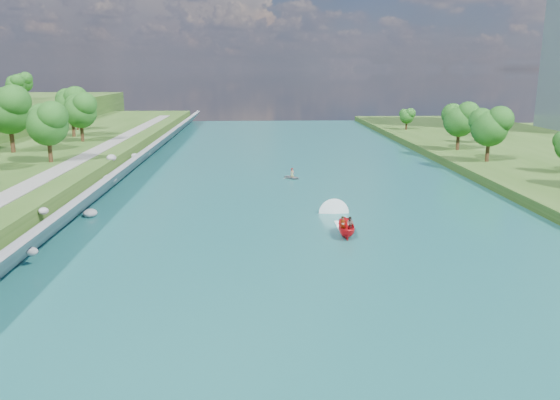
{
  "coord_description": "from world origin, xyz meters",
  "views": [
    {
      "loc": [
        -5.74,
        -43.27,
        16.8
      ],
      "look_at": [
        -3.12,
        16.29,
        2.5
      ],
      "focal_mm": 35.0,
      "sensor_mm": 36.0,
      "label": 1
    }
  ],
  "objects": [
    {
      "name": "ground",
      "position": [
        0.0,
        0.0,
        0.0
      ],
      "size": [
        260.0,
        260.0,
        0.0
      ],
      "primitive_type": "plane",
      "color": "#2D5119",
      "rests_on": "ground"
    },
    {
      "name": "river_water",
      "position": [
        0.0,
        20.0,
        0.05
      ],
      "size": [
        55.0,
        240.0,
        0.1
      ],
      "primitive_type": "cube",
      "color": "#175259",
      "rests_on": "ground"
    },
    {
      "name": "riprap_bank",
      "position": [
        -25.86,
        19.43,
        1.81
      ],
      "size": [
        4.51,
        236.0,
        4.43
      ],
      "color": "slate",
      "rests_on": "ground"
    },
    {
      "name": "riverside_path",
      "position": [
        -32.5,
        20.0,
        3.55
      ],
      "size": [
        3.0,
        200.0,
        0.1
      ],
      "primitive_type": "cube",
      "color": "gray",
      "rests_on": "berm_west"
    },
    {
      "name": "motorboat",
      "position": [
        3.43,
        11.58,
        0.83
      ],
      "size": [
        3.6,
        19.02,
        2.17
      ],
      "rotation": [
        0.0,
        0.0,
        3.06
      ],
      "color": "red",
      "rests_on": "river_water"
    },
    {
      "name": "raft",
      "position": [
        -0.15,
        40.54,
        0.48
      ],
      "size": [
        3.4,
        3.45,
        1.69
      ],
      "rotation": [
        0.0,
        0.0,
        0.73
      ],
      "color": "#9A9DA2",
      "rests_on": "river_water"
    }
  ]
}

